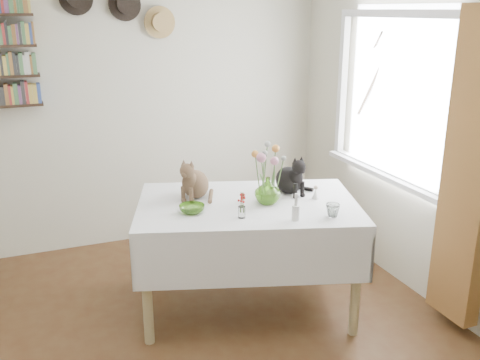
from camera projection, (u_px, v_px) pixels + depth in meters
name	position (u px, v px, depth m)	size (l,w,h in m)	color
room	(182.00, 186.00, 2.88)	(4.08, 4.58, 2.58)	brown
window	(393.00, 110.00, 4.24)	(0.12, 1.52, 1.32)	white
curtain	(470.00, 172.00, 3.47)	(0.12, 0.38, 2.10)	brown
dining_table	(248.00, 229.00, 3.89)	(1.80, 1.43, 0.84)	white
tabby_cat	(195.00, 177.00, 3.90)	(0.21, 0.27, 0.31)	brown
black_cat	(289.00, 173.00, 3.99)	(0.21, 0.26, 0.31)	black
flower_vase	(268.00, 190.00, 3.78)	(0.19, 0.19, 0.19)	#8FCB4D
green_bowl	(192.00, 209.00, 3.63)	(0.18, 0.18, 0.05)	#8FCB4D
drinking_glass	(333.00, 210.00, 3.55)	(0.10, 0.10, 0.09)	white
candlestick	(296.00, 211.00, 3.49)	(0.05, 0.05, 0.18)	white
berry_jar	(242.00, 205.00, 3.52)	(0.05, 0.05, 0.20)	white
porcelain_figurine	(316.00, 193.00, 3.89)	(0.05, 0.05, 0.10)	white
flower_bouquet	(268.00, 157.00, 3.72)	(0.17, 0.13, 0.39)	#4C7233
wall_hats	(121.00, 8.00, 4.57)	(0.98, 0.09, 0.48)	black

